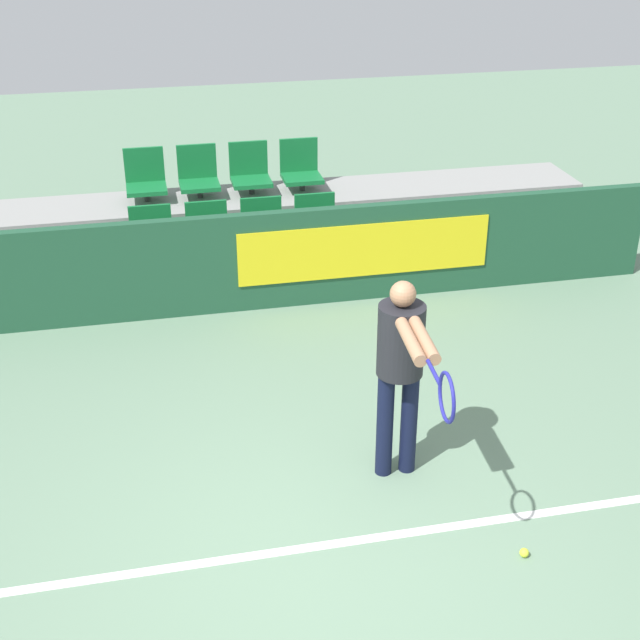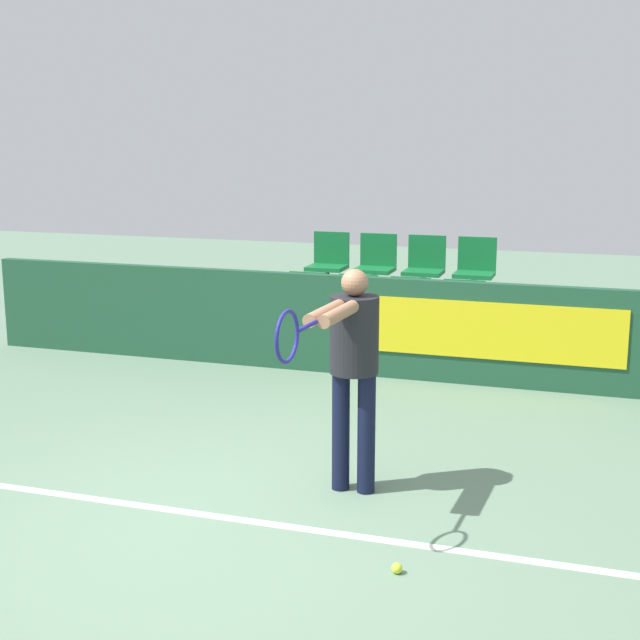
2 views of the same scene
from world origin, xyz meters
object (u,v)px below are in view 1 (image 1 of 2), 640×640
at_px(tennis_player, 402,361).
at_px(tennis_ball, 524,553).
at_px(stadium_chair_2, 263,230).
at_px(stadium_chair_3, 317,226).
at_px(stadium_chair_0, 152,238).
at_px(stadium_chair_5, 198,175).
at_px(stadium_chair_4, 146,179).
at_px(stadium_chair_7, 301,169).
at_px(stadium_chair_6, 250,172).
at_px(stadium_chair_1, 208,234).

height_order(tennis_player, tennis_ball, tennis_player).
bearing_deg(stadium_chair_2, stadium_chair_3, 0.00).
height_order(stadium_chair_0, stadium_chair_5, stadium_chair_5).
distance_m(stadium_chair_4, stadium_chair_5, 0.61).
relative_size(tennis_player, tennis_ball, 24.86).
height_order(stadium_chair_2, stadium_chair_3, same).
distance_m(stadium_chair_0, stadium_chair_7, 2.10).
distance_m(stadium_chair_0, tennis_player, 4.21).
bearing_deg(stadium_chair_6, stadium_chair_7, 0.00).
relative_size(stadium_chair_1, stadium_chair_6, 1.00).
bearing_deg(stadium_chair_4, tennis_player, -70.80).
distance_m(stadium_chair_2, tennis_player, 3.89).
bearing_deg(stadium_chair_4, tennis_ball, -68.87).
xyz_separation_m(stadium_chair_0, tennis_ball, (2.26, -4.92, -0.59)).
bearing_deg(stadium_chair_5, stadium_chair_2, -56.61).
height_order(stadium_chair_3, stadium_chair_4, stadium_chair_4).
relative_size(stadium_chair_0, stadium_chair_2, 1.00).
relative_size(stadium_chair_2, stadium_chair_4, 1.00).
bearing_deg(stadium_chair_5, stadium_chair_7, 0.00).
height_order(stadium_chair_1, stadium_chair_3, same).
bearing_deg(tennis_player, stadium_chair_1, 109.00).
height_order(stadium_chair_1, tennis_player, tennis_player).
xyz_separation_m(stadium_chair_3, stadium_chair_6, (-0.61, 0.93, 0.38)).
xyz_separation_m(stadium_chair_1, stadium_chair_7, (1.23, 0.93, 0.38)).
xyz_separation_m(stadium_chair_4, stadium_chair_7, (1.84, 0.00, 0.00)).
bearing_deg(tennis_ball, stadium_chair_2, 101.86).
relative_size(stadium_chair_0, stadium_chair_4, 1.00).
xyz_separation_m(stadium_chair_6, tennis_ball, (1.03, -5.85, -0.97)).
height_order(stadium_chair_1, stadium_chair_5, stadium_chair_5).
height_order(stadium_chair_6, tennis_player, tennis_player).
bearing_deg(tennis_player, stadium_chair_0, 117.13).
relative_size(stadium_chair_5, stadium_chair_7, 1.00).
distance_m(stadium_chair_1, stadium_chair_5, 1.01).
bearing_deg(stadium_chair_5, stadium_chair_0, -123.39).
bearing_deg(stadium_chair_3, stadium_chair_0, 180.00).
relative_size(stadium_chair_3, tennis_ball, 8.85).
bearing_deg(stadium_chair_5, stadium_chair_4, 180.00).
bearing_deg(tennis_player, stadium_chair_7, 91.59).
bearing_deg(stadium_chair_7, stadium_chair_5, 180.00).
height_order(stadium_chair_0, stadium_chair_2, same).
bearing_deg(stadium_chair_2, stadium_chair_4, 142.82).
xyz_separation_m(stadium_chair_0, stadium_chair_4, (0.00, 0.93, 0.38)).
height_order(stadium_chair_5, stadium_chair_6, same).
distance_m(stadium_chair_0, stadium_chair_4, 1.01).
distance_m(stadium_chair_1, stadium_chair_6, 1.18).
height_order(stadium_chair_3, stadium_chair_6, stadium_chair_6).
distance_m(stadium_chair_2, stadium_chair_3, 0.61).
height_order(stadium_chair_1, stadium_chair_4, stadium_chair_4).
relative_size(stadium_chair_2, tennis_ball, 8.85).
distance_m(stadium_chair_1, stadium_chair_7, 1.59).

